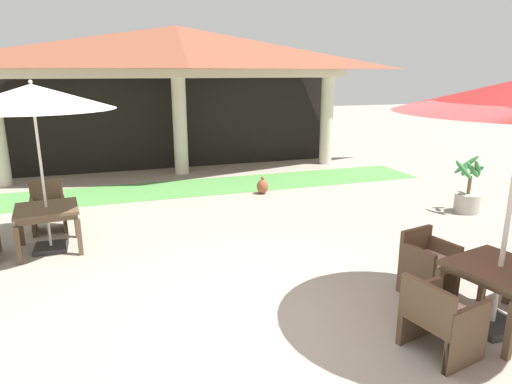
{
  "coord_description": "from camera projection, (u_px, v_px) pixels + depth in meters",
  "views": [
    {
      "loc": [
        -1.95,
        -4.01,
        2.78
      ],
      "look_at": [
        0.12,
        2.19,
        1.03
      ],
      "focal_mm": 31.57,
      "sensor_mm": 36.0,
      "label": 1
    }
  ],
  "objects": [
    {
      "name": "patio_chair_near_foreground_north",
      "position": [
        48.0,
        209.0,
        8.06
      ],
      "size": [
        0.63,
        0.62,
        0.88
      ],
      "rotation": [
        0.0,
        0.0,
        -3.04
      ],
      "color": "brown",
      "rests_on": "ground"
    },
    {
      "name": "patio_umbrella_near_foreground",
      "position": [
        32.0,
        98.0,
        6.64
      ],
      "size": [
        2.38,
        2.38,
        2.67
      ],
      "color": "#2D2D2D",
      "rests_on": "ground"
    },
    {
      "name": "patio_chair_mid_left_north",
      "position": [
        428.0,
        264.0,
        5.74
      ],
      "size": [
        0.65,
        0.64,
        0.83
      ],
      "rotation": [
        0.0,
        0.0,
        -2.94
      ],
      "color": "brown",
      "rests_on": "ground"
    },
    {
      "name": "patio_chair_mid_left_west",
      "position": [
        440.0,
        318.0,
        4.51
      ],
      "size": [
        0.7,
        0.74,
        0.82
      ],
      "rotation": [
        0.0,
        0.0,
        -1.37
      ],
      "color": "brown",
      "rests_on": "ground"
    },
    {
      "name": "patio_table_mid_left",
      "position": [
        499.0,
        274.0,
        4.9
      ],
      "size": [
        1.09,
        1.09,
        0.74
      ],
      "rotation": [
        0.0,
        0.0,
        0.2
      ],
      "color": "brown",
      "rests_on": "ground"
    },
    {
      "name": "terracotta_urn",
      "position": [
        262.0,
        186.0,
        10.56
      ],
      "size": [
        0.27,
        0.27,
        0.42
      ],
      "color": "brown",
      "rests_on": "ground"
    },
    {
      "name": "background_pavilion",
      "position": [
        177.0,
        61.0,
        12.02
      ],
      "size": [
        10.18,
        2.49,
        3.94
      ],
      "color": "beige",
      "rests_on": "ground"
    },
    {
      "name": "ground_plane",
      "position": [
        308.0,
        331.0,
        4.99
      ],
      "size": [
        60.0,
        60.0,
        0.0
      ],
      "primitive_type": "plane",
      "color": "#9E9384"
    },
    {
      "name": "lawn_strip",
      "position": [
        194.0,
        187.0,
        11.14
      ],
      "size": [
        11.98,
        1.73,
        0.01
      ],
      "primitive_type": "cube",
      "color": "#519347",
      "rests_on": "ground"
    },
    {
      "name": "patio_table_near_foreground",
      "position": [
        47.0,
        213.0,
        7.11
      ],
      "size": [
        1.01,
        1.01,
        0.72
      ],
      "rotation": [
        0.0,
        0.0,
        0.1
      ],
      "color": "brown",
      "rests_on": "ground"
    },
    {
      "name": "potted_palm_right_edge",
      "position": [
        468.0,
        195.0,
        9.12
      ],
      "size": [
        0.61,
        0.6,
        1.17
      ],
      "color": "#B2AD9E",
      "rests_on": "ground"
    }
  ]
}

